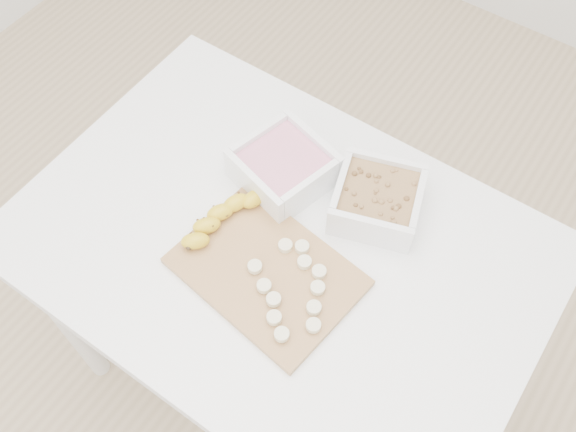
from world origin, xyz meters
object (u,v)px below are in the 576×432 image
Objects in this scene: banana at (221,218)px; bowl_granola at (377,199)px; table at (280,267)px; cutting_board at (267,272)px; bowl_yogurt at (284,166)px.

bowl_granola is at bearing 67.37° from banana.
cutting_board is (0.02, -0.07, 0.10)m from table.
bowl_granola is (0.19, 0.04, -0.00)m from bowl_yogurt.
cutting_board is at bearing 10.90° from banana.
bowl_granola is 1.09× the size of banana.
bowl_yogurt is at bearing -168.55° from bowl_granola.
table is 4.90× the size of bowl_granola.
table is 4.87× the size of bowl_yogurt.
bowl_granola reaches higher than cutting_board.
cutting_board is at bearing -63.53° from bowl_yogurt.
banana is at bearing -164.20° from table.
bowl_yogurt is 0.22m from cutting_board.
table is 0.12m from cutting_board.
cutting_board is 0.14m from banana.
bowl_yogurt reaches higher than bowl_granola.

